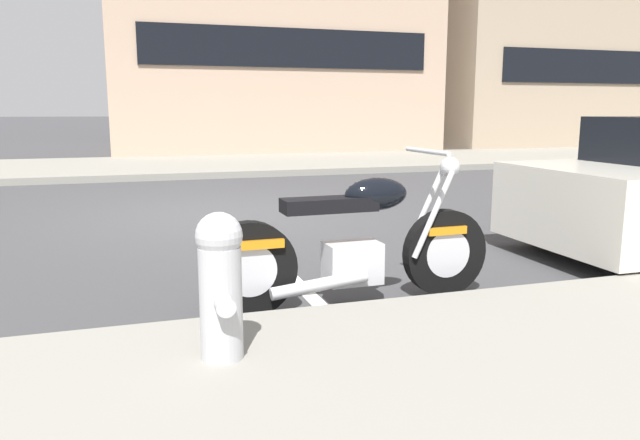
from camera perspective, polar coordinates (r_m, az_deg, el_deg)
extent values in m
plane|color=#3D3D3F|center=(8.43, -8.58, 0.51)|extent=(260.00, 260.00, 0.00)
cube|color=gray|center=(20.19, 23.68, 5.61)|extent=(120.00, 5.00, 0.14)
cube|color=silver|center=(4.78, -1.12, -6.89)|extent=(0.12, 2.20, 0.01)
cylinder|color=black|center=(4.78, 11.59, -3.00)|extent=(0.67, 0.12, 0.67)
cylinder|color=silver|center=(4.78, 11.59, -3.00)|extent=(0.37, 0.13, 0.37)
cylinder|color=black|center=(4.23, -6.64, -4.59)|extent=(0.67, 0.12, 0.67)
cylinder|color=silver|center=(4.23, -6.64, -4.59)|extent=(0.37, 0.13, 0.37)
cube|color=silver|center=(4.45, 3.04, -4.00)|extent=(0.41, 0.27, 0.30)
cube|color=black|center=(4.30, 0.87, 1.45)|extent=(0.68, 0.23, 0.10)
ellipsoid|color=black|center=(4.42, 5.27, 2.44)|extent=(0.48, 0.25, 0.24)
cube|color=orange|center=(4.20, -6.03, -2.11)|extent=(0.36, 0.19, 0.06)
cube|color=orange|center=(4.73, 11.46, -0.85)|extent=(0.32, 0.17, 0.06)
cylinder|color=silver|center=(4.70, 9.74, 0.77)|extent=(0.34, 0.05, 0.65)
cylinder|color=silver|center=(4.58, 10.57, 0.50)|extent=(0.34, 0.05, 0.65)
cylinder|color=silver|center=(4.57, 9.98, 6.37)|extent=(0.05, 0.62, 0.04)
sphere|color=silver|center=(4.68, 12.09, 4.91)|extent=(0.15, 0.15, 0.15)
cylinder|color=silver|center=(4.25, -0.04, -6.08)|extent=(0.71, 0.10, 0.16)
cylinder|color=black|center=(6.95, 20.93, 0.45)|extent=(0.62, 0.23, 0.62)
cylinder|color=#B7B7BC|center=(3.20, -9.26, -7.70)|extent=(0.22, 0.22, 0.59)
sphere|color=#B7B7BC|center=(3.11, -9.45, -1.45)|extent=(0.24, 0.24, 0.24)
cylinder|color=#B7B7BC|center=(3.32, -9.64, -6.49)|extent=(0.10, 0.08, 0.10)
cylinder|color=#B7B7BC|center=(3.06, -8.88, -7.96)|extent=(0.10, 0.08, 0.10)
cube|color=black|center=(18.10, -2.78, 15.81)|extent=(8.47, 0.06, 1.10)
cube|color=black|center=(24.33, 27.18, 12.58)|extent=(10.38, 0.06, 1.10)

